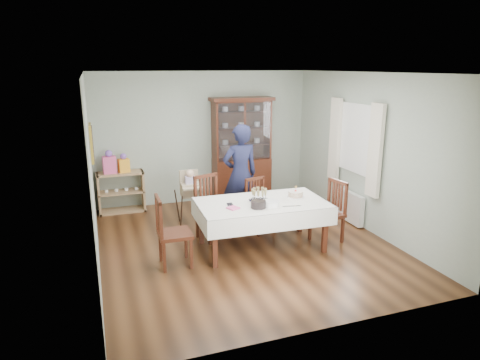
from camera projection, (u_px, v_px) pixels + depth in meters
name	position (u px, v px, depth m)	size (l,w,h in m)	color
floor	(244.00, 243.00, 6.97)	(5.00, 5.00, 0.00)	#593319
room_shell	(234.00, 135.00, 7.01)	(5.00, 5.00, 5.00)	#9EAA99
dining_table	(262.00, 225.00, 6.70)	(2.04, 1.22, 0.76)	#481D12
china_cabinet	(242.00, 148.00, 8.98)	(1.30, 0.48, 2.18)	#481D12
sideboard	(121.00, 192.00, 8.39)	(0.90, 0.38, 0.80)	tan
picture_frame	(91.00, 143.00, 6.57)	(0.04, 0.48, 0.58)	gold
window	(357.00, 139.00, 7.55)	(0.04, 1.02, 1.22)	white
curtain_left	(375.00, 151.00, 6.99)	(0.07, 0.30, 1.55)	silver
curtain_right	(335.00, 139.00, 8.12)	(0.07, 0.30, 1.55)	silver
radiator	(349.00, 206.00, 7.85)	(0.10, 0.80, 0.55)	white
chair_far_left	(213.00, 220.00, 7.12)	(0.59, 0.59, 1.05)	#481D12
chair_far_right	(260.00, 216.00, 7.43)	(0.51, 0.51, 0.92)	#481D12
chair_end_left	(174.00, 245.00, 6.13)	(0.47, 0.47, 1.04)	#481D12
chair_end_right	(327.00, 224.00, 6.99)	(0.53, 0.53, 1.01)	#481D12
woman	(240.00, 175.00, 7.66)	(0.66, 0.44, 1.82)	black
high_chair	(191.00, 203.00, 7.73)	(0.46, 0.46, 1.02)	black
champagne_tray	(259.00, 197.00, 6.63)	(0.33, 0.33, 0.20)	silver
birthday_cake	(296.00, 194.00, 6.83)	(0.27, 0.27, 0.19)	white
plate_stack_dark	(258.00, 204.00, 6.33)	(0.23, 0.23, 0.11)	black
plate_stack_white	(271.00, 204.00, 6.38)	(0.23, 0.23, 0.10)	white
napkin_stack	(233.00, 208.00, 6.30)	(0.15, 0.15, 0.02)	#E85593
cutlery	(228.00, 205.00, 6.46)	(0.11, 0.16, 0.01)	silver
cake_knife	(292.00, 206.00, 6.40)	(0.29, 0.03, 0.01)	silver
gift_bag_pink	(109.00, 163.00, 8.16)	(0.25, 0.17, 0.45)	#E85593
gift_bag_orange	(124.00, 164.00, 8.25)	(0.23, 0.18, 0.37)	#FCA827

